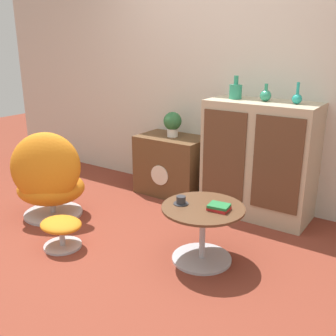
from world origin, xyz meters
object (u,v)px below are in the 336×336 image
(vase_leftmost, at_px, (236,91))
(egg_chair, at_px, (49,179))
(tv_console, at_px, (172,165))
(ottoman, at_px, (61,228))
(coffee_table, at_px, (203,228))
(vase_inner_left, at_px, (266,95))
(potted_plant, at_px, (173,123))
(sideboard, at_px, (259,160))
(book_stack, at_px, (219,207))
(teacup, at_px, (181,201))
(vase_inner_right, at_px, (297,98))

(vase_leftmost, bearing_deg, egg_chair, -137.74)
(tv_console, bearing_deg, ottoman, -92.22)
(coffee_table, bearing_deg, tv_console, 133.05)
(tv_console, bearing_deg, coffee_table, -46.95)
(vase_inner_left, relative_size, potted_plant, 0.59)
(sideboard, relative_size, book_stack, 6.82)
(sideboard, height_order, teacup, sideboard)
(vase_inner_right, distance_m, book_stack, 1.23)
(sideboard, xyz_separation_m, vase_leftmost, (-0.27, 0.00, 0.61))
(sideboard, height_order, vase_inner_left, vase_inner_left)
(sideboard, xyz_separation_m, coffee_table, (-0.01, -1.02, -0.27))
(vase_leftmost, bearing_deg, potted_plant, 179.80)
(vase_inner_right, xyz_separation_m, book_stack, (-0.17, -1.01, -0.67))
(coffee_table, relative_size, vase_inner_left, 3.98)
(vase_inner_right, height_order, book_stack, vase_inner_right)
(book_stack, bearing_deg, coffee_table, -173.58)
(sideboard, bearing_deg, coffee_table, -90.32)
(vase_leftmost, relative_size, teacup, 1.87)
(egg_chair, bearing_deg, vase_inner_right, 32.27)
(ottoman, xyz_separation_m, coffee_table, (1.02, 0.46, 0.10))
(vase_inner_left, relative_size, vase_inner_right, 0.84)
(vase_inner_right, bearing_deg, vase_leftmost, 180.00)
(sideboard, height_order, potted_plant, sideboard)
(coffee_table, distance_m, potted_plant, 1.50)
(vase_leftmost, xyz_separation_m, potted_plant, (-0.69, 0.00, -0.37))
(vase_inner_left, xyz_separation_m, vase_inner_right, (0.27, 0.00, -0.00))
(ottoman, relative_size, book_stack, 2.23)
(vase_leftmost, bearing_deg, coffee_table, -75.47)
(sideboard, bearing_deg, teacup, -98.79)
(ottoman, distance_m, book_stack, 1.27)
(potted_plant, bearing_deg, vase_leftmost, -0.20)
(vase_inner_left, relative_size, teacup, 1.36)
(coffee_table, xyz_separation_m, teacup, (-0.16, -0.05, 0.19))
(ottoman, relative_size, coffee_table, 0.58)
(book_stack, bearing_deg, vase_inner_right, 80.22)
(sideboard, distance_m, vase_inner_left, 0.59)
(vase_leftmost, xyz_separation_m, vase_inner_left, (0.29, -0.00, -0.02))
(vase_leftmost, height_order, potted_plant, vase_leftmost)
(sideboard, xyz_separation_m, teacup, (-0.17, -1.07, -0.08))
(teacup, height_order, book_stack, teacup)
(potted_plant, bearing_deg, coffee_table, -47.04)
(vase_leftmost, xyz_separation_m, vase_inner_right, (0.56, -0.00, -0.02))
(tv_console, xyz_separation_m, ottoman, (-0.06, -1.49, -0.15))
(ottoman, height_order, book_stack, book_stack)
(sideboard, bearing_deg, book_stack, -83.52)
(coffee_table, height_order, potted_plant, potted_plant)
(potted_plant, xyz_separation_m, book_stack, (1.08, -1.02, -0.32))
(vase_inner_right, bearing_deg, teacup, -112.94)
(coffee_table, distance_m, book_stack, 0.23)
(egg_chair, height_order, vase_inner_left, vase_inner_left)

